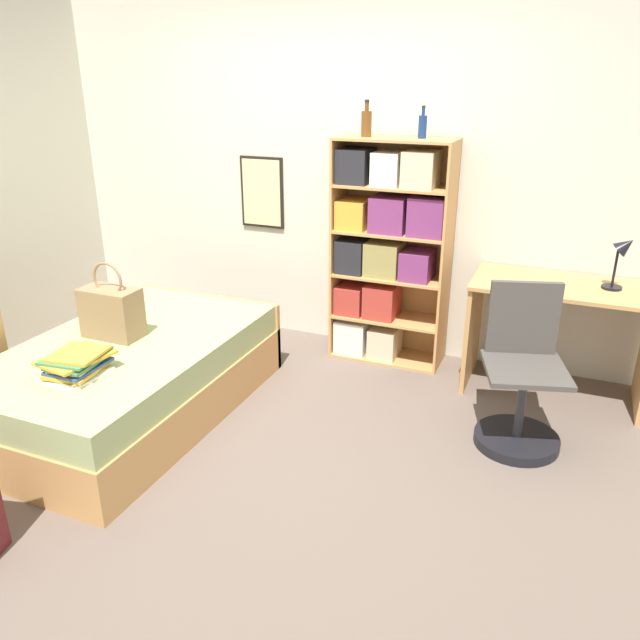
{
  "coord_description": "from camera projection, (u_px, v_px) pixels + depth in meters",
  "views": [
    {
      "loc": [
        1.7,
        -2.76,
        2.02
      ],
      "look_at": [
        0.46,
        0.19,
        0.75
      ],
      "focal_mm": 35.0,
      "sensor_mm": 36.0,
      "label": 1
    }
  ],
  "objects": [
    {
      "name": "bottle_brown",
      "position": [
        423.0,
        126.0,
        4.1
      ],
      "size": [
        0.06,
        0.06,
        0.21
      ],
      "color": "navy",
      "rests_on": "bookcase"
    },
    {
      "name": "bottle_green",
      "position": [
        366.0,
        123.0,
        4.2
      ],
      "size": [
        0.07,
        0.07,
        0.24
      ],
      "color": "brown",
      "rests_on": "bookcase"
    },
    {
      "name": "bed",
      "position": [
        132.0,
        376.0,
        3.92
      ],
      "size": [
        1.16,
        1.91,
        0.49
      ],
      "color": "tan",
      "rests_on": "ground_plane"
    },
    {
      "name": "book_stack_on_bed",
      "position": [
        77.0,
        364.0,
        3.37
      ],
      "size": [
        0.33,
        0.39,
        0.13
      ],
      "color": "silver",
      "rests_on": "bed"
    },
    {
      "name": "wall_back",
      "position": [
        340.0,
        176.0,
        4.66
      ],
      "size": [
        10.0,
        0.09,
        2.6
      ],
      "color": "beige",
      "rests_on": "ground_plane"
    },
    {
      "name": "desk_lamp",
      "position": [
        623.0,
        254.0,
        3.79
      ],
      "size": [
        0.17,
        0.12,
        0.35
      ],
      "color": "black",
      "rests_on": "desk"
    },
    {
      "name": "desk_chair",
      "position": [
        520.0,
        394.0,
        3.58
      ],
      "size": [
        0.55,
        0.55,
        0.93
      ],
      "color": "black",
      "rests_on": "ground_plane"
    },
    {
      "name": "bookcase",
      "position": [
        385.0,
        250.0,
        4.48
      ],
      "size": [
        0.82,
        0.35,
        1.61
      ],
      "color": "tan",
      "rests_on": "ground_plane"
    },
    {
      "name": "ground_plane",
      "position": [
        237.0,
        436.0,
        3.72
      ],
      "size": [
        14.0,
        14.0,
        0.0
      ],
      "primitive_type": "plane",
      "color": "#66564C"
    },
    {
      "name": "desk",
      "position": [
        559.0,
        320.0,
        4.05
      ],
      "size": [
        1.12,
        0.59,
        0.77
      ],
      "color": "tan",
      "rests_on": "ground_plane"
    },
    {
      "name": "handbag",
      "position": [
        112.0,
        312.0,
        3.83
      ],
      "size": [
        0.36,
        0.2,
        0.48
      ],
      "color": "#93704C",
      "rests_on": "bed"
    }
  ]
}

